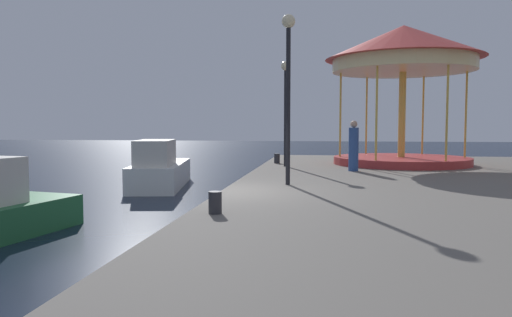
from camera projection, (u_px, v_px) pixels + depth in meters
ground_plane at (221, 223)px, 11.72m from camera, size 120.00×120.00×0.00m
quay_dock at (484, 213)px, 10.84m from camera, size 12.12×28.24×0.80m
motorboat_white at (160, 170)px, 18.37m from camera, size 2.58×5.42×1.85m
carousel at (403, 61)px, 19.17m from camera, size 6.19×6.19×5.54m
lamp_post_mid_promenade at (288, 70)px, 12.63m from camera, size 0.36×0.36×4.48m
lamp_post_far_end at (286, 94)px, 18.30m from camera, size 0.36×0.36×4.01m
bollard_south at (215, 202)px, 8.64m from camera, size 0.24×0.24×0.40m
bollard_north at (277, 158)px, 20.00m from camera, size 0.24×0.24×0.40m
person_near_carousel at (354, 147)px, 16.59m from camera, size 0.34×0.34×1.74m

